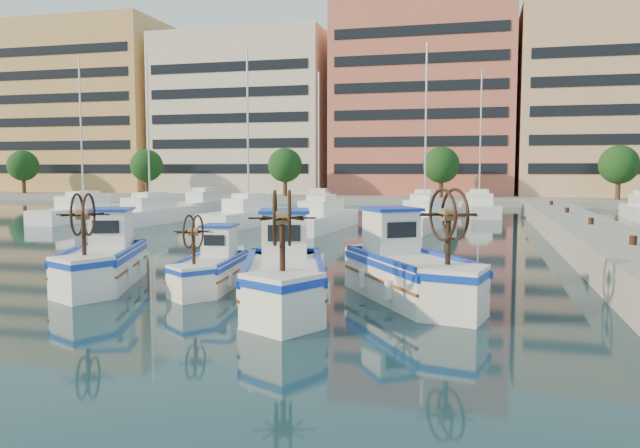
{
  "coord_description": "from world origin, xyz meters",
  "views": [
    {
      "loc": [
        7.95,
        -16.49,
        3.69
      ],
      "look_at": [
        1.81,
        7.77,
        1.5
      ],
      "focal_mm": 35.0,
      "sensor_mm": 36.0,
      "label": 1
    }
  ],
  "objects_px": {
    "fishing_boat_b": "(211,266)",
    "fishing_boat_c": "(284,273)",
    "fishing_boat_a": "(103,259)",
    "fishing_boat_d": "(408,268)"
  },
  "relations": [
    {
      "from": "fishing_boat_c",
      "to": "fishing_boat_b",
      "type": "bearing_deg",
      "value": 130.08
    },
    {
      "from": "fishing_boat_a",
      "to": "fishing_boat_c",
      "type": "relative_size",
      "value": 0.94
    },
    {
      "from": "fishing_boat_c",
      "to": "fishing_boat_d",
      "type": "relative_size",
      "value": 1.0
    },
    {
      "from": "fishing_boat_b",
      "to": "fishing_boat_c",
      "type": "height_order",
      "value": "fishing_boat_c"
    },
    {
      "from": "fishing_boat_a",
      "to": "fishing_boat_b",
      "type": "xyz_separation_m",
      "value": [
        3.58,
        0.4,
        -0.17
      ]
    },
    {
      "from": "fishing_boat_b",
      "to": "fishing_boat_d",
      "type": "xyz_separation_m",
      "value": [
        6.19,
        -0.3,
        0.23
      ]
    },
    {
      "from": "fishing_boat_a",
      "to": "fishing_boat_d",
      "type": "relative_size",
      "value": 0.94
    },
    {
      "from": "fishing_boat_a",
      "to": "fishing_boat_b",
      "type": "relative_size",
      "value": 1.27
    },
    {
      "from": "fishing_boat_b",
      "to": "fishing_boat_a",
      "type": "bearing_deg",
      "value": 179.6
    },
    {
      "from": "fishing_boat_a",
      "to": "fishing_boat_d",
      "type": "distance_m",
      "value": 9.77
    }
  ]
}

